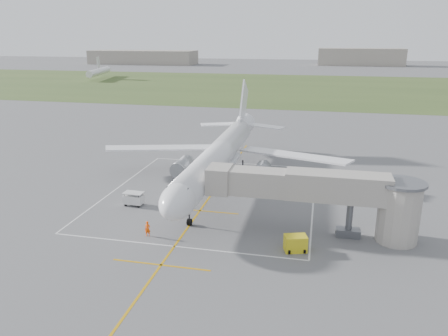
% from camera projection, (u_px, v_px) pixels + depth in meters
% --- Properties ---
extents(ground, '(700.00, 700.00, 0.00)m').
position_uv_depth(ground, '(218.00, 185.00, 64.70)').
color(ground, '#59595B').
rests_on(ground, ground).
extents(grass_strip, '(700.00, 120.00, 0.02)m').
position_uv_depth(grass_strip, '(288.00, 87.00, 186.03)').
color(grass_strip, '#384E22').
rests_on(grass_strip, ground).
extents(apron_markings, '(28.20, 60.00, 0.01)m').
position_uv_depth(apron_markings, '(208.00, 199.00, 59.27)').
color(apron_markings, '#BF890B').
rests_on(apron_markings, ground).
extents(airliner, '(38.93, 46.75, 13.52)m').
position_uv_depth(airliner, '(219.00, 155.00, 64.12)').
color(airliner, white).
rests_on(airliner, ground).
extents(jet_bridge, '(23.40, 5.00, 7.20)m').
position_uv_depth(jet_bridge, '(330.00, 195.00, 47.44)').
color(jet_bridge, '#9B948C').
rests_on(jet_bridge, ground).
extents(gpu_unit, '(2.58, 2.13, 1.69)m').
position_uv_depth(gpu_unit, '(295.00, 243.00, 44.85)').
color(gpu_unit, gold).
rests_on(gpu_unit, ground).
extents(baggage_cart, '(2.61, 1.64, 1.77)m').
position_uv_depth(baggage_cart, '(134.00, 199.00, 56.90)').
color(baggage_cart, silver).
rests_on(baggage_cart, ground).
extents(ramp_worker_nose, '(0.67, 0.48, 1.74)m').
position_uv_depth(ramp_worker_nose, '(148.00, 229.00, 48.15)').
color(ramp_worker_nose, '#FF4F08').
rests_on(ramp_worker_nose, ground).
extents(ramp_worker_wing, '(1.16, 1.12, 1.88)m').
position_uv_depth(ramp_worker_wing, '(198.00, 174.00, 66.89)').
color(ramp_worker_wing, '#FF5F08').
rests_on(ramp_worker_wing, ground).
extents(distant_hangars, '(345.00, 49.00, 12.00)m').
position_uv_depth(distant_hangars, '(281.00, 58.00, 314.05)').
color(distant_hangars, gray).
rests_on(distant_hangars, ground).
extents(distant_aircraft, '(223.20, 50.26, 8.85)m').
position_uv_depth(distant_aircraft, '(305.00, 73.00, 210.49)').
color(distant_aircraft, white).
rests_on(distant_aircraft, ground).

